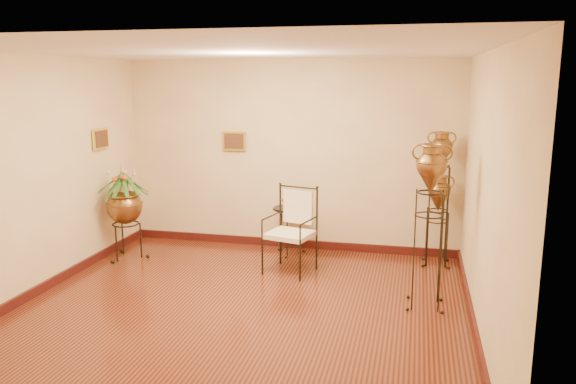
% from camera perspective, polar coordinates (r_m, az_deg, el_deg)
% --- Properties ---
extents(ground, '(5.00, 5.00, 0.00)m').
position_cam_1_polar(ground, '(6.36, -4.95, -11.96)').
color(ground, brown).
rests_on(ground, ground).
extents(room_shell, '(5.02, 5.02, 2.81)m').
position_cam_1_polar(room_shell, '(5.90, -5.27, 3.69)').
color(room_shell, beige).
rests_on(room_shell, ground).
extents(amphora_tall, '(0.46, 0.46, 1.85)m').
position_cam_1_polar(amphora_tall, '(7.86, 15.06, -0.52)').
color(amphora_tall, black).
rests_on(amphora_tall, ground).
extents(amphora_mid, '(0.46, 0.46, 1.86)m').
position_cam_1_polar(amphora_mid, '(6.36, 14.08, -3.31)').
color(amphora_mid, black).
rests_on(amphora_mid, ground).
extents(amphora_short, '(0.45, 0.45, 1.27)m').
position_cam_1_polar(amphora_short, '(7.93, 14.94, -2.73)').
color(amphora_short, black).
rests_on(amphora_short, ground).
extents(planter_urn, '(0.97, 0.97, 1.45)m').
position_cam_1_polar(planter_urn, '(8.22, -16.29, -1.02)').
color(planter_urn, black).
rests_on(planter_urn, ground).
extents(armchair, '(0.76, 0.73, 1.13)m').
position_cam_1_polar(armchair, '(7.36, 0.18, -3.98)').
color(armchair, black).
rests_on(armchair, ground).
extents(side_table, '(0.59, 0.59, 0.88)m').
position_cam_1_polar(side_table, '(8.19, 0.17, -3.85)').
color(side_table, black).
rests_on(side_table, ground).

